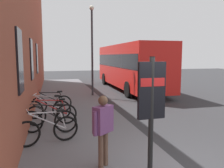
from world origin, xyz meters
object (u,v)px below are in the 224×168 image
object	(u,v)px
bicycle_nearest_sign	(51,104)
bicycle_by_door	(48,109)
bicycle_far_end	(52,114)
pedestrian_crossing_street	(103,124)
street_lamp	(92,43)
city_bus	(129,64)
bicycle_end_of_row	(47,130)
transit_info_sign	(151,98)
bicycle_under_window	(49,121)

from	to	relation	value
bicycle_nearest_sign	bicycle_by_door	bearing A→B (deg)	172.34
bicycle_far_end	pedestrian_crossing_street	size ratio (longest dim) A/B	1.13
pedestrian_crossing_street	street_lamp	xyz separation A→B (m)	(9.14, -1.38, 2.23)
bicycle_nearest_sign	city_bus	size ratio (longest dim) A/B	0.17
bicycle_end_of_row	transit_info_sign	bearing A→B (deg)	-139.26
bicycle_by_door	bicycle_under_window	bearing A→B (deg)	-178.35
transit_info_sign	bicycle_far_end	bearing A→B (deg)	24.77
bicycle_by_door	city_bus	size ratio (longest dim) A/B	0.17
bicycle_nearest_sign	city_bus	world-z (taller)	city_bus
bicycle_far_end	bicycle_end_of_row	bearing A→B (deg)	176.17
bicycle_far_end	bicycle_by_door	size ratio (longest dim) A/B	1.02
bicycle_under_window	bicycle_nearest_sign	xyz separation A→B (m)	(2.58, -0.08, 0.00)
bicycle_nearest_sign	transit_info_sign	bearing A→B (deg)	-162.03
city_bus	pedestrian_crossing_street	bearing A→B (deg)	158.21
bicycle_under_window	bicycle_by_door	bearing A→B (deg)	1.65
bicycle_far_end	pedestrian_crossing_street	xyz separation A→B (m)	(-3.41, -1.08, 0.57)
bicycle_far_end	bicycle_by_door	world-z (taller)	same
bicycle_by_door	bicycle_end_of_row	bearing A→B (deg)	-179.70
bicycle_end_of_row	street_lamp	xyz separation A→B (m)	(7.49, -2.59, 2.80)
bicycle_far_end	bicycle_by_door	distance (m)	0.84
bicycle_end_of_row	bicycle_by_door	distance (m)	2.59
bicycle_nearest_sign	city_bus	bearing A→B (deg)	-41.38
bicycle_by_door	street_lamp	bearing A→B (deg)	-27.95
bicycle_by_door	pedestrian_crossing_street	distance (m)	4.45
city_bus	street_lamp	size ratio (longest dim) A/B	1.95
bicycle_end_of_row	pedestrian_crossing_street	bearing A→B (deg)	-144.00
bicycle_nearest_sign	bicycle_end_of_row	bearing A→B (deg)	178.21
bicycle_end_of_row	bicycle_far_end	bearing A→B (deg)	-3.83
bicycle_under_window	bicycle_by_door	xyz separation A→B (m)	(1.66, 0.05, 0.00)
bicycle_under_window	bicycle_far_end	xyz separation A→B (m)	(0.82, -0.08, 0.00)
bicycle_under_window	city_bus	size ratio (longest dim) A/B	0.17
bicycle_by_door	street_lamp	world-z (taller)	street_lamp
bicycle_end_of_row	bicycle_by_door	size ratio (longest dim) A/B	1.00
bicycle_far_end	bicycle_nearest_sign	bearing A→B (deg)	0.25
bicycle_far_end	bicycle_by_door	bearing A→B (deg)	8.97
city_bus	street_lamp	xyz separation A→B (m)	(-2.58, 3.30, 1.39)
bicycle_far_end	bicycle_nearest_sign	distance (m)	1.75
transit_info_sign	street_lamp	distance (m)	9.96
bicycle_under_window	street_lamp	distance (m)	7.57
bicycle_nearest_sign	transit_info_sign	distance (m)	6.26
bicycle_far_end	street_lamp	world-z (taller)	street_lamp
bicycle_by_door	bicycle_nearest_sign	distance (m)	0.93
transit_info_sign	pedestrian_crossing_street	distance (m)	1.23
bicycle_by_door	street_lamp	xyz separation A→B (m)	(4.90, -2.60, 2.80)
bicycle_far_end	street_lamp	xyz separation A→B (m)	(5.73, -2.47, 2.80)
transit_info_sign	city_bus	world-z (taller)	city_bus
bicycle_end_of_row	transit_info_sign	xyz separation A→B (m)	(-2.33, -2.00, 1.21)
bicycle_by_door	transit_info_sign	size ratio (longest dim) A/B	0.73
transit_info_sign	city_bus	size ratio (longest dim) A/B	0.23
bicycle_under_window	transit_info_sign	xyz separation A→B (m)	(-3.26, -1.97, 1.21)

